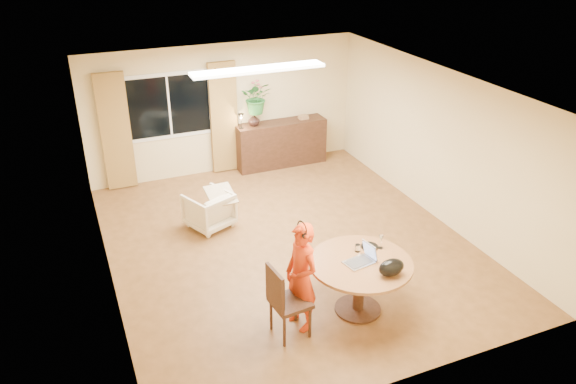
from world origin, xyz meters
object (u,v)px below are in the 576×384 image
object	(u,v)px
dining_chair	(290,300)
child	(301,277)
dining_table	(360,272)
sideboard	(281,143)
armchair	(209,210)

from	to	relation	value
dining_chair	child	xyz separation A→B (m)	(0.19, 0.10, 0.23)
dining_table	sideboard	distance (m)	5.03
dining_table	child	size ratio (longest dim) A/B	0.92
armchair	sideboard	world-z (taller)	sideboard
dining_table	sideboard	bearing A→B (deg)	79.62
dining_chair	armchair	distance (m)	3.06
dining_chair	sideboard	distance (m)	5.38
dining_chair	armchair	size ratio (longest dim) A/B	1.46
child	sideboard	bearing A→B (deg)	148.37
dining_table	child	bearing A→B (deg)	178.15
sideboard	child	bearing A→B (deg)	-109.41
dining_table	armchair	distance (m)	3.22
armchair	child	bearing A→B (deg)	74.45
dining_table	child	world-z (taller)	child
dining_table	armchair	world-z (taller)	dining_table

